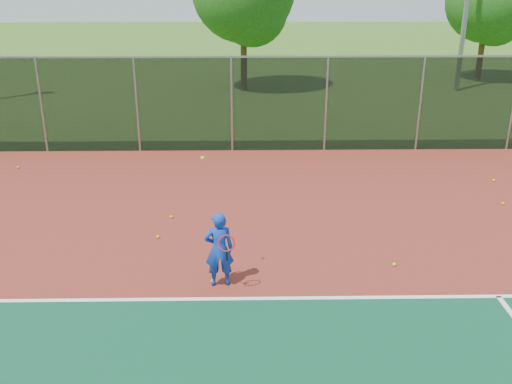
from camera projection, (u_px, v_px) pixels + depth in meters
court_apron at (402, 331)px, 9.34m from camera, size 30.00×20.00×0.02m
fence_back at (326, 103)px, 18.07m from camera, size 30.00×0.06×3.03m
tennis_player at (219, 249)px, 10.44m from camera, size 0.59×0.62×2.49m
practice_ball_1 at (394, 264)px, 11.35m from camera, size 0.07×0.07×0.07m
practice_ball_2 at (503, 203)px, 14.29m from camera, size 0.07×0.07×0.07m
practice_ball_3 at (171, 217)px, 13.53m from camera, size 0.07×0.07×0.07m
practice_ball_4 at (213, 280)px, 10.76m from camera, size 0.07×0.07×0.07m
practice_ball_5 at (18, 167)px, 16.89m from camera, size 0.07×0.07×0.07m
practice_ball_6 at (494, 180)px, 15.86m from camera, size 0.07×0.07×0.07m
practice_ball_7 at (158, 237)px, 12.52m from camera, size 0.07×0.07×0.07m
tree_back_mid at (490, 5)px, 28.61m from camera, size 4.19×4.19×6.15m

